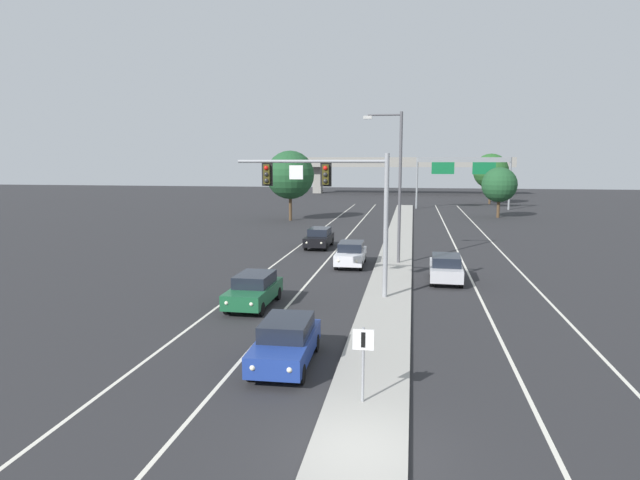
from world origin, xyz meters
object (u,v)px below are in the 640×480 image
object	(u,v)px
street_lamp_median	(397,179)
tree_far_left_c	(290,175)
car_oncoming_white	(351,254)
tree_far_right_b	(491,171)
overhead_signal_mast	(337,194)
median_sign_post	(363,354)
highway_sign_gantry	(463,166)
car_oncoming_green	(254,290)
car_oncoming_black	(319,238)
car_oncoming_blue	(286,342)
tree_far_right_c	(499,185)
car_receding_silver	(446,268)

from	to	relation	value
street_lamp_median	tree_far_left_c	world-z (taller)	street_lamp_median
car_oncoming_white	tree_far_right_b	xyz separation A→B (m)	(16.31, 55.85, 4.47)
overhead_signal_mast	median_sign_post	size ratio (longest dim) A/B	3.50
highway_sign_gantry	street_lamp_median	bearing A→B (deg)	-100.40
overhead_signal_mast	median_sign_post	bearing A→B (deg)	-78.59
car_oncoming_green	car_oncoming_black	xyz separation A→B (m)	(0.07, 18.14, 0.00)
highway_sign_gantry	tree_far_right_b	bearing A→B (deg)	63.71
median_sign_post	car_oncoming_green	world-z (taller)	median_sign_post
car_oncoming_blue	tree_far_right_c	distance (m)	54.11
car_oncoming_white	car_oncoming_black	world-z (taller)	same
tree_far_left_c	car_receding_silver	bearing A→B (deg)	-62.01
car_oncoming_green	car_oncoming_blue	bearing A→B (deg)	-65.42
street_lamp_median	median_sign_post	bearing A→B (deg)	-90.51
street_lamp_median	tree_far_left_c	xyz separation A→B (m)	(-13.06, 25.56, -0.48)
car_receding_silver	highway_sign_gantry	bearing A→B (deg)	84.12
median_sign_post	car_oncoming_blue	size ratio (longest dim) A/B	0.49
car_oncoming_black	tree_far_left_c	world-z (taller)	tree_far_left_c
car_oncoming_green	car_oncoming_white	size ratio (longest dim) A/B	1.00
car_oncoming_green	tree_far_left_c	world-z (taller)	tree_far_left_c
car_oncoming_green	car_receding_silver	distance (m)	11.82
overhead_signal_mast	tree_far_left_c	size ratio (longest dim) A/B	0.95
car_oncoming_black	tree_far_left_c	bearing A→B (deg)	109.29
car_oncoming_white	car_oncoming_green	bearing A→B (deg)	-107.43
street_lamp_median	car_oncoming_green	bearing A→B (deg)	-118.14
car_oncoming_blue	car_receding_silver	size ratio (longest dim) A/B	1.00
overhead_signal_mast	highway_sign_gantry	size ratio (longest dim) A/B	0.58
car_oncoming_blue	car_oncoming_black	world-z (taller)	same
car_oncoming_black	tree_far_right_c	world-z (taller)	tree_far_right_c
overhead_signal_mast	car_oncoming_blue	xyz separation A→B (m)	(-0.43, -9.46, -4.53)
car_receding_silver	highway_sign_gantry	distance (m)	49.63
street_lamp_median	car_oncoming_white	size ratio (longest dim) A/B	2.23
car_oncoming_black	tree_far_right_b	world-z (taller)	tree_far_right_b
median_sign_post	tree_far_right_c	xyz separation A→B (m)	(11.71, 54.81, 2.46)
tree_far_left_c	tree_far_right_b	size ratio (longest dim) A/B	1.00
highway_sign_gantry	tree_far_right_c	world-z (taller)	highway_sign_gantry
tree_far_right_c	street_lamp_median	bearing A→B (deg)	-109.26
car_oncoming_blue	car_oncoming_white	size ratio (longest dim) A/B	1.00
car_receding_silver	street_lamp_median	bearing A→B (deg)	122.59
tree_far_right_b	car_oncoming_blue	bearing A→B (deg)	-102.57
car_receding_silver	car_oncoming_green	bearing A→B (deg)	-143.03
street_lamp_median	car_receding_silver	world-z (taller)	street_lamp_median
car_oncoming_black	car_oncoming_green	bearing A→B (deg)	-90.23
tree_far_left_c	car_oncoming_green	bearing A→B (deg)	-79.88
car_oncoming_blue	car_oncoming_black	distance (m)	25.49
car_oncoming_white	median_sign_post	bearing A→B (deg)	-82.60
car_oncoming_green	car_oncoming_black	world-z (taller)	same
car_oncoming_green	car_receding_silver	world-z (taller)	same
car_receding_silver	tree_far_left_c	distance (m)	34.68
car_oncoming_black	tree_far_right_b	bearing A→B (deg)	67.99
car_receding_silver	tree_far_right_c	size ratio (longest dim) A/B	0.73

